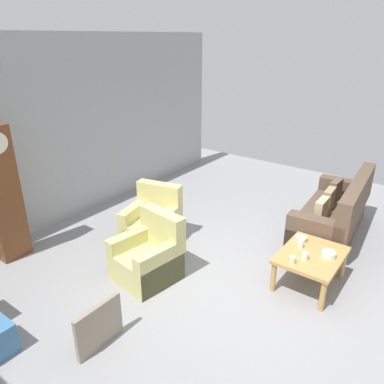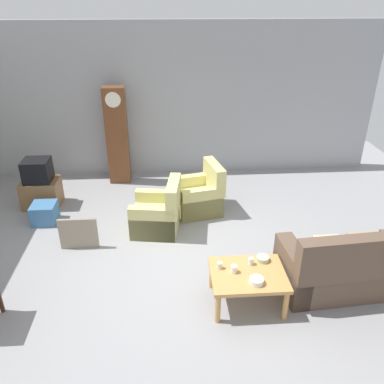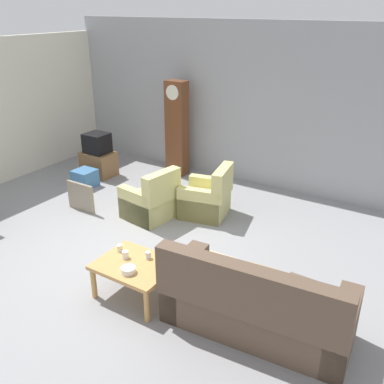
{
  "view_description": "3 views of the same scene",
  "coord_description": "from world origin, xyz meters",
  "px_view_note": "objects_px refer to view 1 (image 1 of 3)",
  "views": [
    {
      "loc": [
        -3.66,
        -2.01,
        3.13
      ],
      "look_at": [
        0.46,
        1.05,
        0.96
      ],
      "focal_mm": 34.74,
      "sensor_mm": 36.0,
      "label": 1
    },
    {
      "loc": [
        -0.34,
        -4.7,
        3.68
      ],
      "look_at": [
        0.03,
        0.59,
        0.96
      ],
      "focal_mm": 36.7,
      "sensor_mm": 36.0,
      "label": 2
    },
    {
      "loc": [
        3.7,
        -4.25,
        3.45
      ],
      "look_at": [
        0.51,
        0.79,
        0.84
      ],
      "focal_mm": 40.2,
      "sensor_mm": 36.0,
      "label": 3
    }
  ],
  "objects_px": {
    "cup_blue_rimmed": "(301,244)",
    "grandfather_clock": "(3,195)",
    "bowl_shallow_green": "(301,239)",
    "cup_white_porcelain": "(305,256)",
    "armchair_olive_far": "(152,224)",
    "cup_cream_tall": "(293,260)",
    "bowl_white_stacked": "(329,254)",
    "couch_floral": "(334,215)",
    "coffee_table_wood": "(311,258)",
    "framed_picture_leaning": "(99,327)",
    "armchair_olive_near": "(148,258)"
  },
  "relations": [
    {
      "from": "cup_blue_rimmed",
      "to": "grandfather_clock",
      "type": "bearing_deg",
      "value": 119.18
    },
    {
      "from": "grandfather_clock",
      "to": "bowl_shallow_green",
      "type": "xyz_separation_m",
      "value": [
        2.24,
        -3.64,
        -0.51
      ]
    },
    {
      "from": "cup_white_porcelain",
      "to": "bowl_shallow_green",
      "type": "relative_size",
      "value": 0.58
    },
    {
      "from": "armchair_olive_far",
      "to": "cup_blue_rimmed",
      "type": "xyz_separation_m",
      "value": [
        0.47,
        -2.29,
        0.22
      ]
    },
    {
      "from": "cup_white_porcelain",
      "to": "cup_cream_tall",
      "type": "bearing_deg",
      "value": 151.99
    },
    {
      "from": "bowl_white_stacked",
      "to": "cup_blue_rimmed",
      "type": "bearing_deg",
      "value": 88.67
    },
    {
      "from": "grandfather_clock",
      "to": "cup_cream_tall",
      "type": "xyz_separation_m",
      "value": [
        1.65,
        -3.76,
        -0.5
      ]
    },
    {
      "from": "bowl_shallow_green",
      "to": "couch_floral",
      "type": "bearing_deg",
      "value": -2.91
    },
    {
      "from": "coffee_table_wood",
      "to": "cup_blue_rimmed",
      "type": "xyz_separation_m",
      "value": [
        0.07,
        0.18,
        0.12
      ]
    },
    {
      "from": "framed_picture_leaning",
      "to": "bowl_white_stacked",
      "type": "xyz_separation_m",
      "value": [
        2.48,
        -1.6,
        0.25
      ]
    },
    {
      "from": "couch_floral",
      "to": "grandfather_clock",
      "type": "bearing_deg",
      "value": 133.92
    },
    {
      "from": "framed_picture_leaning",
      "to": "couch_floral",
      "type": "bearing_deg",
      "value": -17.06
    },
    {
      "from": "grandfather_clock",
      "to": "armchair_olive_far",
      "type": "bearing_deg",
      "value": -41.5
    },
    {
      "from": "armchair_olive_far",
      "to": "coffee_table_wood",
      "type": "distance_m",
      "value": 2.51
    },
    {
      "from": "armchair_olive_far",
      "to": "cup_white_porcelain",
      "type": "bearing_deg",
      "value": -84.85
    },
    {
      "from": "couch_floral",
      "to": "cup_white_porcelain",
      "type": "height_order",
      "value": "couch_floral"
    },
    {
      "from": "cup_blue_rimmed",
      "to": "armchair_olive_near",
      "type": "bearing_deg",
      "value": 126.54
    },
    {
      "from": "coffee_table_wood",
      "to": "bowl_shallow_green",
      "type": "xyz_separation_m",
      "value": [
        0.24,
        0.25,
        0.1
      ]
    },
    {
      "from": "framed_picture_leaning",
      "to": "armchair_olive_far",
      "type": "bearing_deg",
      "value": 27.81
    },
    {
      "from": "armchair_olive_near",
      "to": "armchair_olive_far",
      "type": "xyz_separation_m",
      "value": [
        0.77,
        0.62,
        0.0
      ]
    },
    {
      "from": "grandfather_clock",
      "to": "bowl_shallow_green",
      "type": "distance_m",
      "value": 4.3
    },
    {
      "from": "coffee_table_wood",
      "to": "cup_cream_tall",
      "type": "relative_size",
      "value": 10.61
    },
    {
      "from": "coffee_table_wood",
      "to": "cup_blue_rimmed",
      "type": "bearing_deg",
      "value": 68.91
    },
    {
      "from": "coffee_table_wood",
      "to": "bowl_shallow_green",
      "type": "height_order",
      "value": "bowl_shallow_green"
    },
    {
      "from": "cup_blue_rimmed",
      "to": "cup_cream_tall",
      "type": "xyz_separation_m",
      "value": [
        -0.42,
        -0.06,
        -0.0
      ]
    },
    {
      "from": "armchair_olive_far",
      "to": "cup_cream_tall",
      "type": "xyz_separation_m",
      "value": [
        0.05,
        -2.35,
        0.21
      ]
    },
    {
      "from": "bowl_shallow_green",
      "to": "bowl_white_stacked",
      "type": "bearing_deg",
      "value": -112.29
    },
    {
      "from": "armchair_olive_near",
      "to": "grandfather_clock",
      "type": "distance_m",
      "value": 2.31
    },
    {
      "from": "coffee_table_wood",
      "to": "framed_picture_leaning",
      "type": "xyz_separation_m",
      "value": [
        -2.42,
        1.41,
        -0.14
      ]
    },
    {
      "from": "couch_floral",
      "to": "cup_blue_rimmed",
      "type": "relative_size",
      "value": 22.75
    },
    {
      "from": "couch_floral",
      "to": "armchair_olive_near",
      "type": "height_order",
      "value": "couch_floral"
    },
    {
      "from": "framed_picture_leaning",
      "to": "cup_cream_tall",
      "type": "height_order",
      "value": "cup_cream_tall"
    },
    {
      "from": "couch_floral",
      "to": "armchair_olive_far",
      "type": "bearing_deg",
      "value": 130.69
    },
    {
      "from": "armchair_olive_near",
      "to": "grandfather_clock",
      "type": "relative_size",
      "value": 0.45
    },
    {
      "from": "grandfather_clock",
      "to": "cup_blue_rimmed",
      "type": "height_order",
      "value": "grandfather_clock"
    },
    {
      "from": "bowl_white_stacked",
      "to": "bowl_shallow_green",
      "type": "relative_size",
      "value": 1.05
    },
    {
      "from": "grandfather_clock",
      "to": "cup_white_porcelain",
      "type": "bearing_deg",
      "value": -64.75
    },
    {
      "from": "couch_floral",
      "to": "bowl_white_stacked",
      "type": "xyz_separation_m",
      "value": [
        -1.51,
        -0.38,
        0.16
      ]
    },
    {
      "from": "armchair_olive_far",
      "to": "cup_cream_tall",
      "type": "relative_size",
      "value": 10.35
    },
    {
      "from": "bowl_shallow_green",
      "to": "cup_white_porcelain",
      "type": "bearing_deg",
      "value": -152.97
    },
    {
      "from": "cup_blue_rimmed",
      "to": "bowl_white_stacked",
      "type": "relative_size",
      "value": 0.53
    },
    {
      "from": "grandfather_clock",
      "to": "framed_picture_leaning",
      "type": "xyz_separation_m",
      "value": [
        -0.42,
        -2.48,
        -0.75
      ]
    },
    {
      "from": "bowl_shallow_green",
      "to": "armchair_olive_far",
      "type": "bearing_deg",
      "value": 106.17
    },
    {
      "from": "couch_floral",
      "to": "cup_cream_tall",
      "type": "xyz_separation_m",
      "value": [
        -1.92,
        -0.06,
        0.16
      ]
    },
    {
      "from": "couch_floral",
      "to": "framed_picture_leaning",
      "type": "distance_m",
      "value": 4.18
    },
    {
      "from": "armchair_olive_near",
      "to": "cup_cream_tall",
      "type": "xyz_separation_m",
      "value": [
        0.81,
        -1.73,
        0.21
      ]
    },
    {
      "from": "grandfather_clock",
      "to": "framed_picture_leaning",
      "type": "distance_m",
      "value": 2.63
    },
    {
      "from": "couch_floral",
      "to": "armchair_olive_far",
      "type": "xyz_separation_m",
      "value": [
        -1.97,
        2.29,
        -0.05
      ]
    },
    {
      "from": "cup_cream_tall",
      "to": "cup_white_porcelain",
      "type": "bearing_deg",
      "value": -28.01
    },
    {
      "from": "framed_picture_leaning",
      "to": "cup_blue_rimmed",
      "type": "height_order",
      "value": "cup_blue_rimmed"
    }
  ]
}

